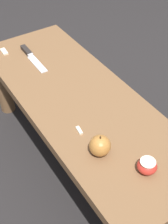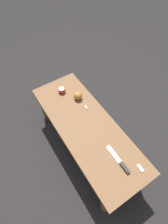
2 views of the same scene
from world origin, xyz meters
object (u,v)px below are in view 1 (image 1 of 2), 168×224
Objects in this scene: wooden_bench at (80,112)px; apple_whole at (100,146)px; apple_cut at (147,166)px; knife at (30,55)px.

apple_whole is (0.28, -0.09, 0.12)m from wooden_bench.
apple_cut is at bearing -1.12° from wooden_bench.
wooden_bench is at bearing 161.43° from apple_whole.
wooden_bench is 0.40m from knife.
apple_cut is at bearing 31.05° from apple_whole.
knife is at bearing -174.54° from wooden_bench.
apple_whole is (0.66, -0.06, 0.03)m from knife.
apple_whole is at bearing -18.57° from wooden_bench.
knife is 0.67m from apple_whole.
apple_cut is at bearing 2.53° from knife.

